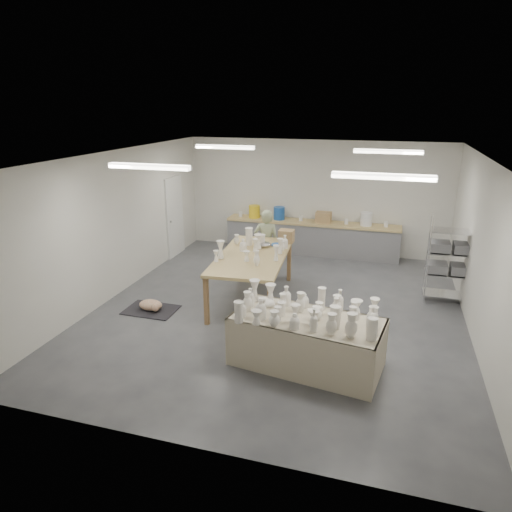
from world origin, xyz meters
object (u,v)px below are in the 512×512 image
(red_stool, at_px, (269,262))
(potter, at_px, (266,243))
(work_table, at_px, (256,253))
(drying_table, at_px, (307,338))

(red_stool, bearing_deg, potter, -90.00)
(work_table, distance_m, red_stool, 1.73)
(drying_table, relative_size, red_stool, 7.57)
(potter, relative_size, red_stool, 5.04)
(work_table, xyz_separation_m, red_stool, (-0.12, 1.56, -0.72))
(drying_table, xyz_separation_m, potter, (-1.62, 3.56, 0.34))
(work_table, bearing_deg, red_stool, 89.92)
(work_table, xyz_separation_m, potter, (-0.12, 1.29, -0.18))
(drying_table, relative_size, potter, 1.50)
(potter, bearing_deg, work_table, 87.89)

